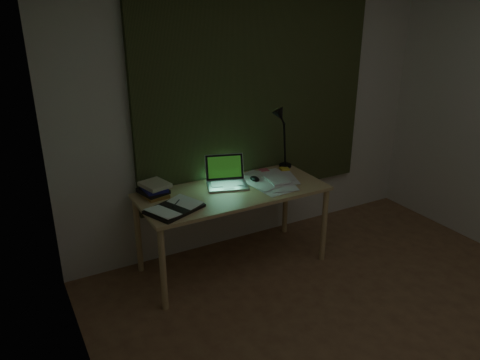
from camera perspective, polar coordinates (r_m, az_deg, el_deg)
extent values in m
cube|color=silver|center=(4.11, 1.78, 9.07)|extent=(3.50, 0.00, 2.50)
cube|color=silver|center=(1.74, -15.32, -10.30)|extent=(0.00, 4.00, 2.50)
cube|color=#2D351A|center=(4.04, 2.10, 11.73)|extent=(2.20, 0.06, 2.00)
ellipsoid|color=black|center=(3.92, 1.80, 0.14)|extent=(0.07, 0.11, 0.04)
cube|color=yellow|center=(4.20, 5.44, 1.37)|extent=(0.09, 0.09, 0.02)
cube|color=#E05769|center=(4.14, 2.96, 1.15)|extent=(0.09, 0.09, 0.02)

